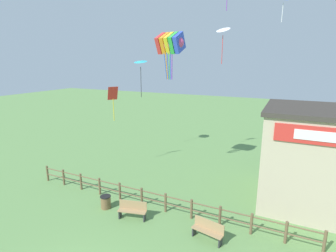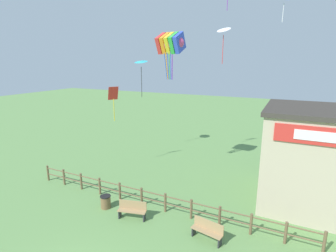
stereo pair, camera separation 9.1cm
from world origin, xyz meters
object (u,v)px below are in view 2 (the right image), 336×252
seaside_building (333,160)px  kite_white_delta (224,30)px  park_bench_near_fence (132,209)px  kite_red_diamond (113,97)px  trash_bin (106,202)px  kite_rainbow_parafoil (171,43)px  park_bench_by_building (207,230)px  kite_cyan_delta (141,63)px

seaside_building → kite_white_delta: kite_white_delta is taller
park_bench_near_fence → kite_white_delta: 16.01m
park_bench_near_fence → kite_red_diamond: 9.02m
trash_bin → kite_rainbow_parafoil: bearing=76.7°
seaside_building → park_bench_by_building: seaside_building is taller
seaside_building → park_bench_by_building: size_ratio=4.71×
kite_white_delta → kite_red_diamond: 10.68m
seaside_building → kite_cyan_delta: bearing=166.2°
trash_bin → kite_red_diamond: (-2.98, 5.11, 5.43)m
kite_rainbow_parafoil → kite_red_diamond: bearing=-169.2°
park_bench_by_building → kite_red_diamond: 11.89m
trash_bin → kite_red_diamond: size_ratio=0.29×
seaside_building → park_bench_near_fence: size_ratio=4.70×
kite_rainbow_parafoil → kite_cyan_delta: size_ratio=0.97×
kite_white_delta → kite_cyan_delta: bearing=-158.6°
seaside_building → park_bench_near_fence: 11.62m
park_bench_near_fence → kite_rainbow_parafoil: 11.01m
park_bench_near_fence → kite_red_diamond: bearing=133.1°
seaside_building → trash_bin: size_ratio=10.02×
park_bench_by_building → trash_bin: (-6.26, 0.18, -0.15)m
seaside_building → kite_rainbow_parafoil: kite_rainbow_parafoil is taller
kite_cyan_delta → kite_red_diamond: 4.87m
park_bench_near_fence → trash_bin: 2.03m
kite_cyan_delta → kite_red_diamond: size_ratio=1.25×
seaside_building → park_bench_by_building: bearing=-133.2°
park_bench_by_building → kite_rainbow_parafoil: kite_rainbow_parafoil is taller
kite_rainbow_parafoil → trash_bin: bearing=-103.3°
trash_bin → kite_rainbow_parafoil: size_ratio=0.24×
park_bench_by_building → kite_rainbow_parafoil: (-4.85, 6.13, 9.09)m
trash_bin → kite_white_delta: bearing=73.4°
kite_red_diamond → kite_cyan_delta: bearing=90.2°
kite_rainbow_parafoil → park_bench_by_building: bearing=-51.6°
trash_bin → kite_cyan_delta: bearing=107.9°
park_bench_near_fence → park_bench_by_building: size_ratio=1.00×
kite_cyan_delta → park_bench_near_fence: bearing=-62.2°
trash_bin → kite_cyan_delta: (-3.00, 9.27, 7.95)m
park_bench_near_fence → kite_rainbow_parafoil: bearing=95.6°
park_bench_near_fence → park_bench_by_building: 4.25m
park_bench_near_fence → kite_white_delta: size_ratio=0.52×
kite_white_delta → kite_cyan_delta: 7.49m
trash_bin → kite_cyan_delta: kite_cyan_delta is taller
park_bench_by_building → kite_red_diamond: kite_red_diamond is taller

